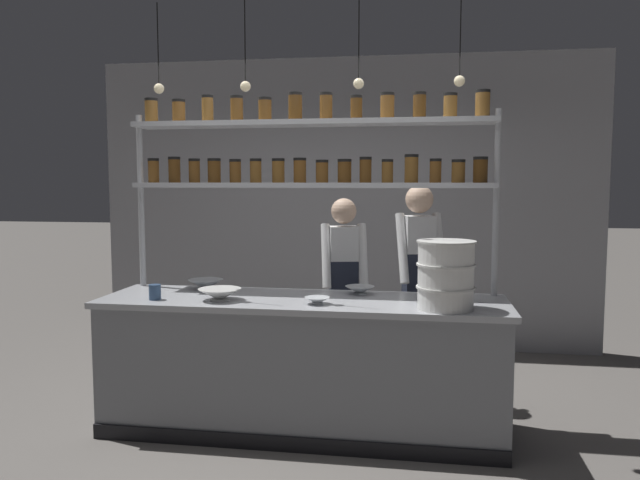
{
  "coord_description": "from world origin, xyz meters",
  "views": [
    {
      "loc": [
        0.79,
        -4.11,
        1.72
      ],
      "look_at": [
        0.09,
        0.2,
        1.3
      ],
      "focal_mm": 35.0,
      "sensor_mm": 36.0,
      "label": 1
    }
  ],
  "objects": [
    {
      "name": "chef_center",
      "position": [
        0.78,
        0.73,
        0.97
      ],
      "size": [
        0.41,
        0.34,
        1.69
      ],
      "rotation": [
        0.0,
        0.0,
        0.28
      ],
      "color": "black",
      "rests_on": "ground_plane"
    },
    {
      "name": "prep_counter",
      "position": [
        0.0,
        -0.0,
        0.46
      ],
      "size": [
        2.76,
        0.76,
        0.92
      ],
      "color": "gray",
      "rests_on": "ground_plane"
    },
    {
      "name": "container_stack",
      "position": [
        0.95,
        -0.19,
        1.14
      ],
      "size": [
        0.37,
        0.37,
        0.43
      ],
      "color": "white",
      "rests_on": "prep_counter"
    },
    {
      "name": "spice_shelf_unit",
      "position": [
        0.01,
        0.33,
        1.88
      ],
      "size": [
        2.65,
        0.28,
        2.35
      ],
      "color": "#ADAFB5",
      "rests_on": "ground_plane"
    },
    {
      "name": "prep_bowl_center_front",
      "position": [
        -0.78,
        0.26,
        0.95
      ],
      "size": [
        0.26,
        0.26,
        0.07
      ],
      "color": "#B2B7BC",
      "rests_on": "prep_counter"
    },
    {
      "name": "serving_cup_front",
      "position": [
        -0.97,
        -0.19,
        0.97
      ],
      "size": [
        0.08,
        0.08,
        0.1
      ],
      "color": "#334C70",
      "rests_on": "prep_counter"
    },
    {
      "name": "chef_left",
      "position": [
        0.19,
        0.75,
        0.9
      ],
      "size": [
        0.4,
        0.33,
        1.58
      ],
      "rotation": [
        0.0,
        0.0,
        0.24
      ],
      "color": "black",
      "rests_on": "ground_plane"
    },
    {
      "name": "prep_bowl_near_left",
      "position": [
        0.37,
        0.23,
        0.95
      ],
      "size": [
        0.21,
        0.21,
        0.06
      ],
      "color": "#B2B7BC",
      "rests_on": "prep_counter"
    },
    {
      "name": "ground_plane",
      "position": [
        0.0,
        0.0,
        0.0
      ],
      "size": [
        40.0,
        40.0,
        0.0
      ],
      "primitive_type": "plane",
      "color": "slate"
    },
    {
      "name": "back_wall",
      "position": [
        0.0,
        2.33,
        1.48
      ],
      "size": [
        5.16,
        0.12,
        2.97
      ],
      "primitive_type": "cube",
      "color": "#939399",
      "rests_on": "ground_plane"
    },
    {
      "name": "pendant_light_row",
      "position": [
        0.0,
        0.0,
        2.37
      ],
      "size": [
        2.08,
        0.07,
        0.61
      ],
      "color": "black"
    },
    {
      "name": "prep_bowl_near_right",
      "position": [
        0.13,
        -0.17,
        0.94
      ],
      "size": [
        0.17,
        0.17,
        0.05
      ],
      "color": "silver",
      "rests_on": "prep_counter"
    },
    {
      "name": "prep_bowl_center_back",
      "position": [
        -0.53,
        -0.15,
        0.96
      ],
      "size": [
        0.29,
        0.29,
        0.08
      ],
      "color": "silver",
      "rests_on": "prep_counter"
    }
  ]
}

